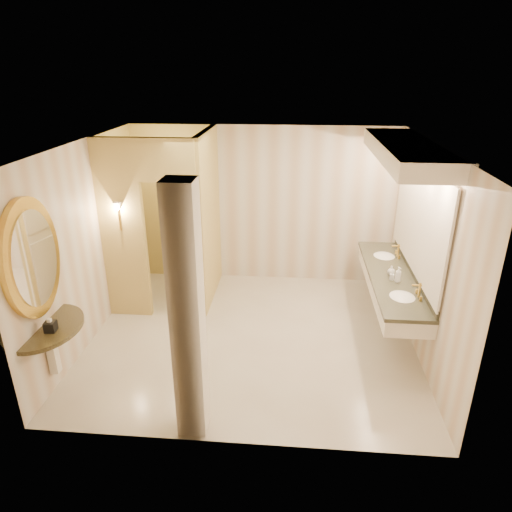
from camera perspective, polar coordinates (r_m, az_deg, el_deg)
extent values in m
plane|color=beige|center=(6.63, -0.53, -10.00)|extent=(4.50, 4.50, 0.00)
plane|color=silver|center=(5.64, -0.63, 13.71)|extent=(4.50, 4.50, 0.00)
cube|color=beige|center=(7.89, 0.82, 6.31)|extent=(4.50, 0.02, 2.70)
cube|color=beige|center=(4.23, -3.19, -9.27)|extent=(4.50, 0.02, 2.70)
cube|color=beige|center=(6.60, -20.41, 1.46)|extent=(0.02, 4.00, 2.70)
cube|color=beige|center=(6.22, 20.53, 0.16)|extent=(0.02, 4.00, 2.70)
cube|color=#E2CD76|center=(7.28, -5.93, 4.76)|extent=(0.10, 1.50, 2.70)
cube|color=#E2CD76|center=(6.90, -16.30, 2.92)|extent=(0.65, 0.10, 2.70)
cube|color=#E2CD76|center=(6.40, -11.15, 11.66)|extent=(0.80, 0.10, 0.60)
cube|color=white|center=(7.07, -7.15, 1.54)|extent=(0.25, 0.79, 2.10)
cylinder|color=gold|center=(6.78, -16.68, 4.30)|extent=(0.03, 0.03, 0.30)
cone|color=white|center=(6.72, -16.87, 5.91)|extent=(0.14, 0.14, 0.14)
cube|color=white|center=(6.75, 16.54, -3.30)|extent=(0.60, 2.47, 0.24)
cube|color=black|center=(6.70, 16.65, -2.38)|extent=(0.64, 2.51, 0.05)
cube|color=black|center=(6.73, 19.05, -1.90)|extent=(0.03, 2.47, 0.10)
ellipsoid|color=white|center=(6.12, 17.76, -5.21)|extent=(0.40, 0.44, 0.15)
cylinder|color=gold|center=(6.11, 19.74, -4.16)|extent=(0.03, 0.03, 0.22)
ellipsoid|color=white|center=(7.31, 15.69, -0.29)|extent=(0.40, 0.44, 0.15)
cylinder|color=gold|center=(7.30, 17.33, 0.59)|extent=(0.03, 0.03, 0.22)
cube|color=white|center=(6.46, 19.88, 4.40)|extent=(0.03, 2.47, 1.40)
cube|color=white|center=(6.19, 18.49, 12.36)|extent=(0.75, 2.67, 0.22)
cylinder|color=black|center=(5.74, -24.97, -8.13)|extent=(1.03, 1.03, 0.05)
cube|color=white|center=(5.87, -24.13, -10.69)|extent=(0.10, 0.10, 0.60)
cylinder|color=gold|center=(5.37, -26.27, -0.30)|extent=(0.07, 1.03, 1.03)
cylinder|color=white|center=(5.35, -25.90, -0.32)|extent=(0.02, 0.82, 0.82)
cube|color=white|center=(4.48, -8.58, -7.56)|extent=(0.30, 0.30, 2.70)
cube|color=black|center=(5.56, -24.30, -8.02)|extent=(0.13, 0.13, 0.12)
imported|color=white|center=(8.18, -7.94, -0.81)|extent=(0.55, 0.75, 0.69)
imported|color=beige|center=(6.49, 16.64, -2.37)|extent=(0.07, 0.07, 0.12)
imported|color=silver|center=(6.64, 16.56, -1.73)|extent=(0.13, 0.13, 0.13)
imported|color=#C6B28C|center=(6.43, 17.35, -2.24)|extent=(0.11, 0.11, 0.22)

